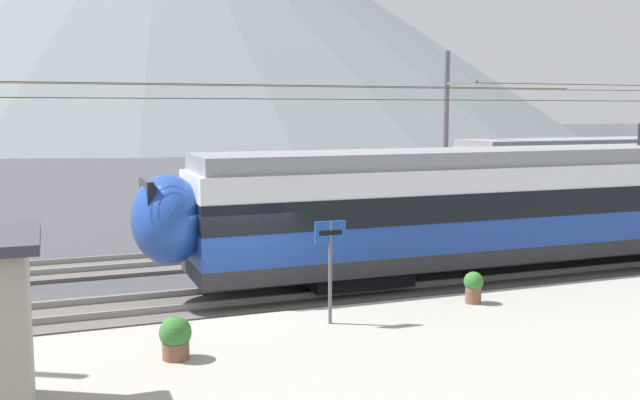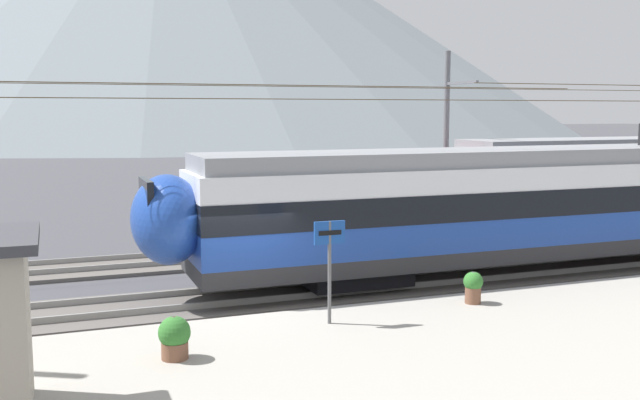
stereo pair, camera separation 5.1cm
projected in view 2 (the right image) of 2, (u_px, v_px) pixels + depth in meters
The scene contains 10 objects.
ground_plane at pixel (243, 315), 17.59m from camera, with size 400.00×400.00×0.00m, color #424247.
platform_slab at pixel (308, 375), 13.15m from camera, with size 120.00×7.20×0.34m, color #A39E93.
track_near at pixel (231, 300), 18.72m from camera, with size 120.00×3.00×0.28m.
track_far at pixel (192, 260), 23.71m from camera, with size 120.00×3.00×0.28m.
train_near_platform at pixel (551, 201), 21.93m from camera, with size 24.63×2.86×4.27m.
catenary_mast_far_side at pixel (448, 138), 28.68m from camera, with size 39.46×2.32×7.30m.
platform_sign at pixel (330, 249), 15.56m from camera, with size 0.70×0.08×2.26m.
potted_plant_platform_edge at pixel (174, 336), 13.47m from camera, with size 0.61×0.61×0.81m.
potted_plant_by_shelter at pixel (473, 285), 17.36m from camera, with size 0.47×0.47×0.77m.
mountain_central_peak at pixel (169, 1), 156.62m from camera, with size 172.14×172.14×57.00m, color slate.
Camera 2 is at (-4.24, -16.69, 4.96)m, focal length 40.50 mm.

